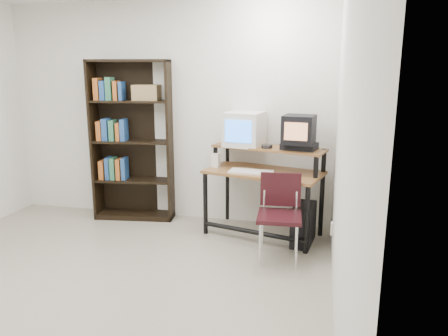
% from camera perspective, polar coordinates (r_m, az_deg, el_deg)
% --- Properties ---
extents(floor, '(4.00, 4.00, 0.01)m').
position_cam_1_polar(floor, '(3.98, -17.19, -15.19)').
color(floor, '#A69F8A').
rests_on(floor, ground).
extents(back_wall, '(4.00, 0.01, 2.60)m').
position_cam_1_polar(back_wall, '(5.37, -7.52, 7.16)').
color(back_wall, silver).
rests_on(back_wall, floor).
extents(right_wall, '(0.01, 4.00, 2.60)m').
position_cam_1_polar(right_wall, '(3.06, 15.44, 2.40)').
color(right_wall, silver).
rests_on(right_wall, floor).
extents(computer_desk, '(1.36, 0.92, 0.98)m').
position_cam_1_polar(computer_desk, '(4.81, 5.31, -0.82)').
color(computer_desk, brown).
rests_on(computer_desk, floor).
extents(crt_monitor, '(0.46, 0.46, 0.38)m').
position_cam_1_polar(crt_monitor, '(4.93, 2.68, 5.10)').
color(crt_monitor, silver).
rests_on(crt_monitor, computer_desk).
extents(vcr, '(0.41, 0.33, 0.08)m').
position_cam_1_polar(vcr, '(4.74, 9.81, 2.77)').
color(vcr, black).
rests_on(vcr, computer_desk).
extents(crt_tv, '(0.36, 0.36, 0.30)m').
position_cam_1_polar(crt_tv, '(4.67, 9.75, 4.98)').
color(crt_tv, black).
rests_on(crt_tv, vcr).
extents(cd_spindle, '(0.16, 0.16, 0.05)m').
position_cam_1_polar(cd_spindle, '(4.76, 5.61, 2.76)').
color(cd_spindle, '#26262B').
rests_on(cd_spindle, computer_desk).
extents(keyboard, '(0.48, 0.24, 0.03)m').
position_cam_1_polar(keyboard, '(4.69, 3.58, -0.58)').
color(keyboard, silver).
rests_on(keyboard, computer_desk).
extents(mousepad, '(0.28, 0.26, 0.01)m').
position_cam_1_polar(mousepad, '(4.56, 8.35, -1.29)').
color(mousepad, black).
rests_on(mousepad, computer_desk).
extents(mouse, '(0.11, 0.09, 0.03)m').
position_cam_1_polar(mouse, '(4.55, 8.10, -1.07)').
color(mouse, white).
rests_on(mouse, mousepad).
extents(desk_speaker, '(0.09, 0.09, 0.17)m').
position_cam_1_polar(desk_speaker, '(4.93, -1.08, 0.92)').
color(desk_speaker, silver).
rests_on(desk_speaker, computer_desk).
extents(pc_tower, '(0.26, 0.47, 0.42)m').
position_cam_1_polar(pc_tower, '(4.75, 10.32, -7.24)').
color(pc_tower, black).
rests_on(pc_tower, floor).
extents(school_chair, '(0.44, 0.44, 0.83)m').
position_cam_1_polar(school_chair, '(4.28, 7.30, -5.17)').
color(school_chair, black).
rests_on(school_chair, floor).
extents(bookshelf, '(1.00, 0.44, 1.93)m').
position_cam_1_polar(bookshelf, '(5.43, -11.85, 3.69)').
color(bookshelf, black).
rests_on(bookshelf, floor).
extents(wall_outlet, '(0.02, 0.08, 0.12)m').
position_cam_1_polar(wall_outlet, '(4.44, 13.88, -7.66)').
color(wall_outlet, beige).
rests_on(wall_outlet, right_wall).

